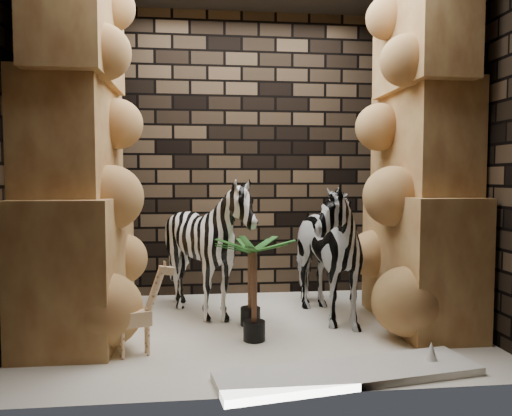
{
  "coord_description": "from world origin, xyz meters",
  "views": [
    {
      "loc": [
        -0.42,
        -3.92,
        1.25
      ],
      "look_at": [
        0.03,
        0.15,
        1.0
      ],
      "focal_mm": 33.97,
      "sensor_mm": 36.0,
      "label": 1
    }
  ],
  "objects": [
    {
      "name": "floor",
      "position": [
        0.0,
        0.0,
        0.0
      ],
      "size": [
        3.5,
        3.5,
        0.0
      ],
      "primitive_type": "plane",
      "color": "white",
      "rests_on": "ground"
    },
    {
      "name": "wall_back",
      "position": [
        0.0,
        1.25,
        1.5
      ],
      "size": [
        3.5,
        0.0,
        3.5
      ],
      "primitive_type": "plane",
      "rotation": [
        1.57,
        0.0,
        0.0
      ],
      "color": "black",
      "rests_on": "ground"
    },
    {
      "name": "wall_front",
      "position": [
        0.0,
        -1.25,
        1.5
      ],
      "size": [
        3.5,
        0.0,
        3.5
      ],
      "primitive_type": "plane",
      "rotation": [
        -1.57,
        0.0,
        0.0
      ],
      "color": "black",
      "rests_on": "ground"
    },
    {
      "name": "wall_left",
      "position": [
        -1.75,
        0.0,
        1.5
      ],
      "size": [
        0.0,
        3.0,
        3.0
      ],
      "primitive_type": "plane",
      "rotation": [
        1.57,
        0.0,
        1.57
      ],
      "color": "black",
      "rests_on": "ground"
    },
    {
      "name": "wall_right",
      "position": [
        1.75,
        0.0,
        1.5
      ],
      "size": [
        0.0,
        3.0,
        3.0
      ],
      "primitive_type": "plane",
      "rotation": [
        1.57,
        0.0,
        -1.57
      ],
      "color": "black",
      "rests_on": "ground"
    },
    {
      "name": "rock_pillar_left",
      "position": [
        -1.4,
        0.0,
        1.5
      ],
      "size": [
        0.68,
        1.3,
        3.0
      ],
      "primitive_type": null,
      "color": "tan",
      "rests_on": "floor"
    },
    {
      "name": "rock_pillar_right",
      "position": [
        1.42,
        0.0,
        1.5
      ],
      "size": [
        0.58,
        1.25,
        3.0
      ],
      "primitive_type": null,
      "color": "tan",
      "rests_on": "floor"
    },
    {
      "name": "zebra_right",
      "position": [
        0.58,
        0.24,
        0.7
      ],
      "size": [
        0.86,
        1.28,
        1.4
      ],
      "primitive_type": "imported",
      "rotation": [
        0.0,
        0.0,
        0.2
      ],
      "color": "white",
      "rests_on": "floor"
    },
    {
      "name": "zebra_left",
      "position": [
        -0.38,
        0.36,
        0.56
      ],
      "size": [
        1.24,
        1.43,
        1.13
      ],
      "primitive_type": "imported",
      "rotation": [
        0.0,
        0.0,
        -0.21
      ],
      "color": "white",
      "rests_on": "floor"
    },
    {
      "name": "giraffe_toy",
      "position": [
        -0.9,
        -0.52,
        0.34
      ],
      "size": [
        0.37,
        0.22,
        0.67
      ],
      "primitive_type": null,
      "rotation": [
        0.0,
        0.0,
        0.31
      ],
      "color": "#F7CC96",
      "rests_on": "floor"
    },
    {
      "name": "palm_front",
      "position": [
        -0.02,
        0.11,
        0.36
      ],
      "size": [
        0.36,
        0.36,
        0.73
      ],
      "primitive_type": null,
      "color": "#164E12",
      "rests_on": "floor"
    },
    {
      "name": "palm_back",
      "position": [
        -0.03,
        -0.29,
        0.4
      ],
      "size": [
        0.36,
        0.36,
        0.8
      ],
      "primitive_type": null,
      "color": "#164E12",
      "rests_on": "floor"
    },
    {
      "name": "surfboard",
      "position": [
        0.49,
        -1.04,
        0.03
      ],
      "size": [
        1.74,
        0.68,
        0.05
      ],
      "primitive_type": "cube",
      "rotation": [
        0.0,
        0.0,
        0.16
      ],
      "color": "white",
      "rests_on": "floor"
    }
  ]
}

